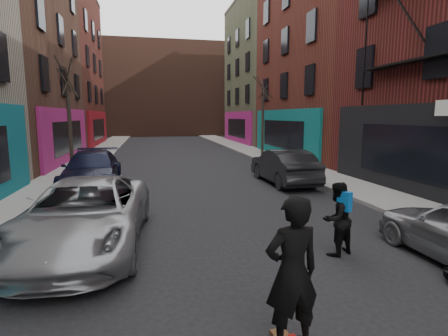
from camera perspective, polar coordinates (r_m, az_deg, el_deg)
name	(u,v)px	position (r m, az deg, el deg)	size (l,w,h in m)	color
sidewalk_left	(102,151)	(31.80, -19.29, 2.66)	(2.50, 84.00, 0.13)	gray
sidewalk_right	(243,148)	(32.63, 3.06, 3.27)	(2.50, 84.00, 0.13)	gray
buildings_right	(436,25)	(23.91, 31.28, 19.28)	(12.00, 56.00, 16.00)	#492D1F
building_far	(163,91)	(57.57, -9.98, 12.34)	(40.00, 10.00, 14.00)	#47281E
tree_left_far	(69,109)	(19.81, -24.01, 8.75)	(2.00, 2.00, 6.50)	black
tree_right_far	(263,109)	(26.73, 6.37, 9.50)	(2.00, 2.00, 6.80)	black
parked_left_far	(85,214)	(8.77, -21.74, -7.05)	(2.62, 5.68, 1.58)	#9A9CA2
parked_left_end	(92,170)	(15.76, -20.74, -0.32)	(2.19, 5.38, 1.56)	black
parked_right_end	(284,166)	(16.06, 9.71, 0.28)	(1.66, 4.75, 1.56)	black
skateboarder	(292,273)	(4.65, 11.05, -16.48)	(0.73, 0.48, 2.01)	black
pedestrian	(337,218)	(8.12, 17.93, -7.84)	(0.96, 0.86, 1.63)	black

